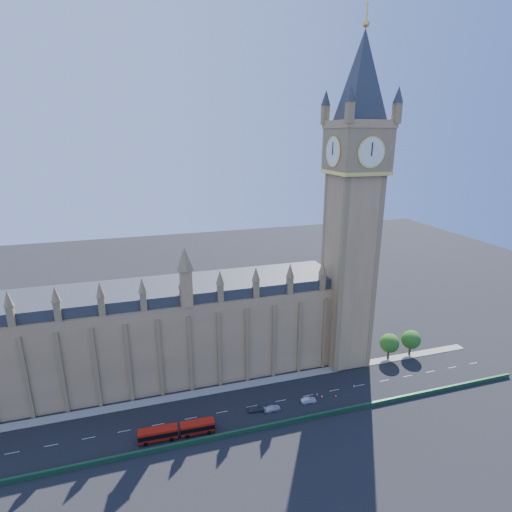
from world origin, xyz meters
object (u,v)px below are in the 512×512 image
object	(u,v)px
car_silver	(309,400)
car_white	(272,408)
car_grey	(256,409)
red_bus	(177,431)

from	to	relation	value
car_silver	car_white	world-z (taller)	car_silver
car_grey	car_white	bearing A→B (deg)	-98.55
red_bus	car_silver	bearing A→B (deg)	6.19
car_grey	car_silver	world-z (taller)	car_grey
red_bus	car_grey	xyz separation A→B (m)	(20.41, 3.32, -0.88)
red_bus	car_white	size ratio (longest dim) A/B	3.95
red_bus	car_white	bearing A→B (deg)	7.29
car_grey	car_silver	size ratio (longest dim) A/B	1.01
red_bus	car_grey	distance (m)	20.70
red_bus	car_silver	distance (m)	35.01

